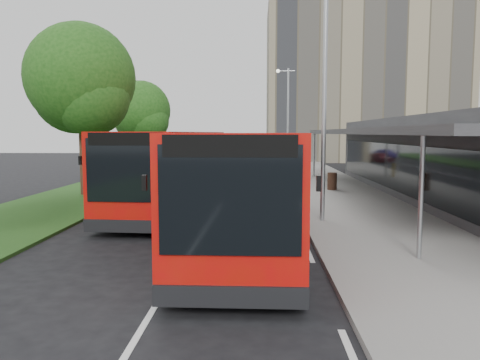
% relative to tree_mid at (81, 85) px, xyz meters
% --- Properties ---
extents(ground, '(120.00, 120.00, 0.00)m').
position_rel_tree_mid_xyz_m(ground, '(7.01, -9.05, -5.63)').
color(ground, black).
rests_on(ground, ground).
extents(pavement, '(5.00, 80.00, 0.15)m').
position_rel_tree_mid_xyz_m(pavement, '(13.01, 10.95, -5.55)').
color(pavement, gray).
rests_on(pavement, ground).
extents(grass_verge, '(5.00, 80.00, 0.10)m').
position_rel_tree_mid_xyz_m(grass_verge, '(0.01, 10.95, -5.58)').
color(grass_verge, '#224C18').
rests_on(grass_verge, ground).
extents(lane_centre_line, '(0.12, 70.00, 0.01)m').
position_rel_tree_mid_xyz_m(lane_centre_line, '(7.01, 5.95, -5.62)').
color(lane_centre_line, silver).
rests_on(lane_centre_line, ground).
extents(kerb_dashes, '(0.12, 56.00, 0.01)m').
position_rel_tree_mid_xyz_m(kerb_dashes, '(10.31, 9.95, -5.62)').
color(kerb_dashes, silver).
rests_on(kerb_dashes, ground).
extents(office_block, '(22.00, 12.00, 18.00)m').
position_rel_tree_mid_xyz_m(office_block, '(21.01, 32.95, 3.37)').
color(office_block, tan).
rests_on(office_block, ground).
extents(station_building, '(7.70, 26.00, 4.00)m').
position_rel_tree_mid_xyz_m(station_building, '(17.87, -1.05, -3.59)').
color(station_building, '#313133').
rests_on(station_building, ground).
extents(tree_mid, '(5.42, 5.42, 8.72)m').
position_rel_tree_mid_xyz_m(tree_mid, '(0.00, 0.00, 0.00)').
color(tree_mid, '#361F15').
rests_on(tree_mid, ground).
extents(tree_far, '(4.49, 4.49, 7.18)m').
position_rel_tree_mid_xyz_m(tree_far, '(0.00, 12.00, -1.00)').
color(tree_far, '#361F15').
rests_on(tree_far, ground).
extents(lamp_post_near, '(1.44, 0.28, 8.00)m').
position_rel_tree_mid_xyz_m(lamp_post_near, '(11.13, -7.05, -0.91)').
color(lamp_post_near, '#9CA1A5').
rests_on(lamp_post_near, pavement).
extents(lamp_post_far, '(1.44, 0.28, 8.00)m').
position_rel_tree_mid_xyz_m(lamp_post_far, '(11.13, 12.95, -0.91)').
color(lamp_post_far, '#9CA1A5').
rests_on(lamp_post_far, pavement).
extents(bus_main, '(3.10, 11.47, 3.24)m').
position_rel_tree_mid_xyz_m(bus_main, '(8.51, -10.07, -3.97)').
color(bus_main, red).
rests_on(bus_main, ground).
extents(bus_second, '(3.64, 11.72, 3.28)m').
position_rel_tree_mid_xyz_m(bus_second, '(5.36, -4.07, -3.95)').
color(bus_second, red).
rests_on(bus_second, ground).
extents(litter_bin, '(0.63, 0.63, 0.93)m').
position_rel_tree_mid_xyz_m(litter_bin, '(12.97, 1.98, -5.01)').
color(litter_bin, '#362016').
rests_on(litter_bin, pavement).
extents(bollard, '(0.19, 0.19, 0.95)m').
position_rel_tree_mid_xyz_m(bollard, '(12.47, 9.69, -5.00)').
color(bollard, '#E1A50B').
rests_on(bollard, pavement).
extents(car_near, '(2.48, 3.68, 1.16)m').
position_rel_tree_mid_xyz_m(car_near, '(8.70, 27.93, -5.05)').
color(car_near, maroon).
rests_on(car_near, ground).
extents(car_far, '(2.54, 3.69, 1.15)m').
position_rel_tree_mid_xyz_m(car_far, '(5.82, 36.28, -5.05)').
color(car_far, navy).
rests_on(car_far, ground).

